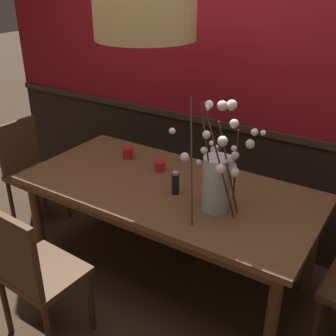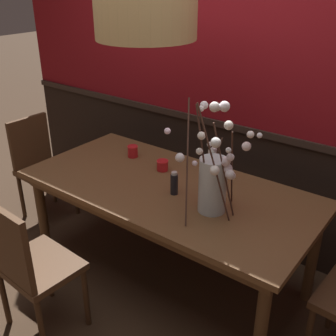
{
  "view_description": "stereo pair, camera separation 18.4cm",
  "coord_description": "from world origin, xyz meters",
  "px_view_note": "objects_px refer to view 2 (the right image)",
  "views": [
    {
      "loc": [
        1.31,
        -2.04,
        2.06
      ],
      "look_at": [
        0.0,
        0.0,
        0.89
      ],
      "focal_mm": 44.08,
      "sensor_mm": 36.0,
      "label": 1
    },
    {
      "loc": [
        1.46,
        -1.93,
        2.06
      ],
      "look_at": [
        0.0,
        0.0,
        0.89
      ],
      "focal_mm": 44.08,
      "sensor_mm": 36.0,
      "label": 2
    }
  ],
  "objects_px": {
    "chair_head_west_end": "(40,163)",
    "condiment_bottle": "(174,184)",
    "chair_far_side_left": "(203,161)",
    "dining_table": "(168,196)",
    "vase_with_blossoms": "(213,180)",
    "chair_near_side_left": "(27,262)",
    "candle_holder_nearer_center": "(162,165)",
    "candle_holder_nearer_edge": "(133,151)",
    "pendant_lamp": "(146,17)"
  },
  "relations": [
    {
      "from": "chair_near_side_left",
      "to": "condiment_bottle",
      "type": "height_order",
      "value": "chair_near_side_left"
    },
    {
      "from": "chair_far_side_left",
      "to": "condiment_bottle",
      "type": "relative_size",
      "value": 6.31
    },
    {
      "from": "chair_near_side_left",
      "to": "pendant_lamp",
      "type": "distance_m",
      "value": 1.56
    },
    {
      "from": "chair_head_west_end",
      "to": "condiment_bottle",
      "type": "bearing_deg",
      "value": -3.12
    },
    {
      "from": "dining_table",
      "to": "vase_with_blossoms",
      "type": "bearing_deg",
      "value": -14.01
    },
    {
      "from": "dining_table",
      "to": "chair_far_side_left",
      "type": "bearing_deg",
      "value": 107.66
    },
    {
      "from": "chair_head_west_end",
      "to": "vase_with_blossoms",
      "type": "distance_m",
      "value": 1.91
    },
    {
      "from": "chair_head_west_end",
      "to": "dining_table",
      "type": "bearing_deg",
      "value": -0.82
    },
    {
      "from": "pendant_lamp",
      "to": "chair_head_west_end",
      "type": "bearing_deg",
      "value": 177.61
    },
    {
      "from": "chair_head_west_end",
      "to": "candle_holder_nearer_center",
      "type": "distance_m",
      "value": 1.31
    },
    {
      "from": "chair_head_west_end",
      "to": "vase_with_blossoms",
      "type": "xyz_separation_m",
      "value": [
        1.85,
        -0.12,
        0.46
      ]
    },
    {
      "from": "chair_near_side_left",
      "to": "vase_with_blossoms",
      "type": "relative_size",
      "value": 1.28
    },
    {
      "from": "dining_table",
      "to": "chair_far_side_left",
      "type": "distance_m",
      "value": 0.93
    },
    {
      "from": "chair_near_side_left",
      "to": "chair_head_west_end",
      "type": "relative_size",
      "value": 1.04
    },
    {
      "from": "dining_table",
      "to": "condiment_bottle",
      "type": "bearing_deg",
      "value": -33.06
    },
    {
      "from": "chair_far_side_left",
      "to": "candle_holder_nearer_edge",
      "type": "bearing_deg",
      "value": -108.35
    },
    {
      "from": "vase_with_blossoms",
      "to": "chair_near_side_left",
      "type": "bearing_deg",
      "value": -132.79
    },
    {
      "from": "chair_far_side_left",
      "to": "candle_holder_nearer_center",
      "type": "distance_m",
      "value": 0.77
    },
    {
      "from": "dining_table",
      "to": "chair_near_side_left",
      "type": "relative_size",
      "value": 2.1
    },
    {
      "from": "vase_with_blossoms",
      "to": "candle_holder_nearer_center",
      "type": "xyz_separation_m",
      "value": [
        -0.58,
        0.27,
        -0.17
      ]
    },
    {
      "from": "pendant_lamp",
      "to": "vase_with_blossoms",
      "type": "bearing_deg",
      "value": -7.11
    },
    {
      "from": "chair_near_side_left",
      "to": "candle_holder_nearer_center",
      "type": "bearing_deg",
      "value": 81.26
    },
    {
      "from": "vase_with_blossoms",
      "to": "condiment_bottle",
      "type": "relative_size",
      "value": 4.74
    },
    {
      "from": "chair_far_side_left",
      "to": "chair_near_side_left",
      "type": "bearing_deg",
      "value": -91.87
    },
    {
      "from": "chair_far_side_left",
      "to": "chair_head_west_end",
      "type": "distance_m",
      "value": 1.45
    },
    {
      "from": "chair_head_west_end",
      "to": "candle_holder_nearer_center",
      "type": "bearing_deg",
      "value": 6.47
    },
    {
      "from": "chair_far_side_left",
      "to": "vase_with_blossoms",
      "type": "bearing_deg",
      "value": -55.1
    },
    {
      "from": "candle_holder_nearer_center",
      "to": "chair_far_side_left",
      "type": "bearing_deg",
      "value": 98.41
    },
    {
      "from": "candle_holder_nearer_edge",
      "to": "condiment_bottle",
      "type": "height_order",
      "value": "condiment_bottle"
    },
    {
      "from": "chair_near_side_left",
      "to": "chair_head_west_end",
      "type": "bearing_deg",
      "value": 140.15
    },
    {
      "from": "dining_table",
      "to": "condiment_bottle",
      "type": "distance_m",
      "value": 0.19
    },
    {
      "from": "dining_table",
      "to": "candle_holder_nearer_center",
      "type": "height_order",
      "value": "candle_holder_nearer_center"
    },
    {
      "from": "dining_table",
      "to": "pendant_lamp",
      "type": "relative_size",
      "value": 1.53
    },
    {
      "from": "candle_holder_nearer_center",
      "to": "condiment_bottle",
      "type": "relative_size",
      "value": 0.54
    },
    {
      "from": "dining_table",
      "to": "vase_with_blossoms",
      "type": "xyz_separation_m",
      "value": [
        0.4,
        -0.1,
        0.29
      ]
    },
    {
      "from": "vase_with_blossoms",
      "to": "pendant_lamp",
      "type": "distance_m",
      "value": 1.01
    },
    {
      "from": "pendant_lamp",
      "to": "candle_holder_nearer_center",
      "type": "bearing_deg",
      "value": 101.91
    },
    {
      "from": "dining_table",
      "to": "pendant_lamp",
      "type": "distance_m",
      "value": 1.14
    },
    {
      "from": "vase_with_blossoms",
      "to": "candle_holder_nearer_edge",
      "type": "height_order",
      "value": "vase_with_blossoms"
    },
    {
      "from": "candle_holder_nearer_center",
      "to": "candle_holder_nearer_edge",
      "type": "height_order",
      "value": "candle_holder_nearer_edge"
    },
    {
      "from": "dining_table",
      "to": "vase_with_blossoms",
      "type": "relative_size",
      "value": 2.7
    },
    {
      "from": "chair_far_side_left",
      "to": "chair_near_side_left",
      "type": "relative_size",
      "value": 1.04
    },
    {
      "from": "chair_head_west_end",
      "to": "candle_holder_nearer_edge",
      "type": "height_order",
      "value": "chair_head_west_end"
    },
    {
      "from": "pendant_lamp",
      "to": "dining_table",
      "type": "bearing_deg",
      "value": 14.38
    },
    {
      "from": "vase_with_blossoms",
      "to": "chair_head_west_end",
      "type": "bearing_deg",
      "value": 176.24
    },
    {
      "from": "chair_near_side_left",
      "to": "chair_head_west_end",
      "type": "height_order",
      "value": "chair_near_side_left"
    },
    {
      "from": "condiment_bottle",
      "to": "vase_with_blossoms",
      "type": "bearing_deg",
      "value": -6.97
    },
    {
      "from": "candle_holder_nearer_center",
      "to": "condiment_bottle",
      "type": "bearing_deg",
      "value": -40.02
    },
    {
      "from": "vase_with_blossoms",
      "to": "candle_holder_nearer_center",
      "type": "height_order",
      "value": "vase_with_blossoms"
    },
    {
      "from": "candle_holder_nearer_edge",
      "to": "condiment_bottle",
      "type": "relative_size",
      "value": 0.58
    }
  ]
}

